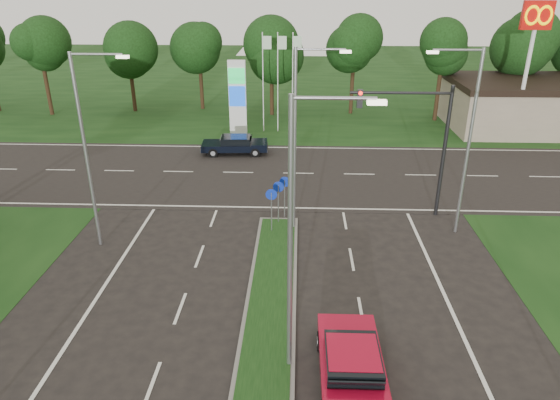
{
  "coord_description": "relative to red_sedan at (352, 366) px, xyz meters",
  "views": [
    {
      "loc": [
        1.02,
        -6.85,
        11.67
      ],
      "look_at": [
        0.16,
        14.62,
        2.2
      ],
      "focal_mm": 32.0,
      "sensor_mm": 36.0,
      "label": 1
    }
  ],
  "objects": [
    {
      "name": "red_sedan",
      "position": [
        0.0,
        0.0,
        0.0
      ],
      "size": [
        2.04,
        4.81,
        1.32
      ],
      "rotation": [
        0.0,
        0.0,
        0.0
      ],
      "color": "maroon",
      "rests_on": "ground"
    },
    {
      "name": "navy_sedan",
      "position": [
        -6.44,
        22.67,
        -0.01
      ],
      "size": [
        4.84,
        2.22,
        1.3
      ],
      "rotation": [
        0.0,
        0.0,
        1.63
      ],
      "color": "black",
      "rests_on": "ground"
    },
    {
      "name": "median_signs",
      "position": [
        -2.77,
        11.07,
        1.0
      ],
      "size": [
        1.16,
        1.76,
        2.38
      ],
      "color": "gray",
      "rests_on": "ground"
    },
    {
      "name": "commercial_building",
      "position": [
        19.23,
        30.67,
        1.29
      ],
      "size": [
        16.0,
        9.0,
        4.0
      ],
      "primitive_type": "cube",
      "color": "gray",
      "rests_on": "ground"
    },
    {
      "name": "streetlight_right_far",
      "position": [
        6.03,
        10.67,
        4.37
      ],
      "size": [
        2.53,
        0.22,
        9.0
      ],
      "rotation": [
        0.0,
        0.0,
        3.14
      ],
      "color": "gray",
      "rests_on": "ground"
    },
    {
      "name": "gas_pylon",
      "position": [
        -6.55,
        27.72,
        2.49
      ],
      "size": [
        5.8,
        1.26,
        8.0
      ],
      "color": "silver",
      "rests_on": "ground"
    },
    {
      "name": "cross_road",
      "position": [
        -2.77,
        18.67,
        -0.71
      ],
      "size": [
        160.0,
        12.0,
        0.02
      ],
      "primitive_type": "cube",
      "color": "black",
      "rests_on": "ground"
    },
    {
      "name": "streetlight_median_near",
      "position": [
        -1.77,
        0.67,
        4.37
      ],
      "size": [
        2.53,
        0.22,
        9.0
      ],
      "color": "gray",
      "rests_on": "ground"
    },
    {
      "name": "streetlight_left_far",
      "position": [
        -11.07,
        8.67,
        4.37
      ],
      "size": [
        2.53,
        0.22,
        9.0
      ],
      "color": "gray",
      "rests_on": "ground"
    },
    {
      "name": "mcdonalds_sign",
      "position": [
        15.23,
        26.64,
        7.28
      ],
      "size": [
        2.2,
        0.47,
        10.4
      ],
      "color": "silver",
      "rests_on": "ground"
    },
    {
      "name": "streetlight_median_far",
      "position": [
        -1.77,
        10.67,
        4.37
      ],
      "size": [
        2.53,
        0.22,
        9.0
      ],
      "color": "gray",
      "rests_on": "ground"
    },
    {
      "name": "verge_far",
      "position": [
        -2.77,
        49.67,
        -0.71
      ],
      "size": [
        160.0,
        50.0,
        0.02
      ],
      "primitive_type": "cube",
      "color": "black",
      "rests_on": "ground"
    },
    {
      "name": "traffic_signal",
      "position": [
        4.42,
        12.67,
        3.94
      ],
      "size": [
        5.1,
        0.42,
        7.0
      ],
      "color": "black",
      "rests_on": "ground"
    },
    {
      "name": "treeline_far",
      "position": [
        -2.66,
        34.6,
        6.12
      ],
      "size": [
        6.0,
        6.0,
        9.9
      ],
      "color": "black",
      "rests_on": "ground"
    }
  ]
}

